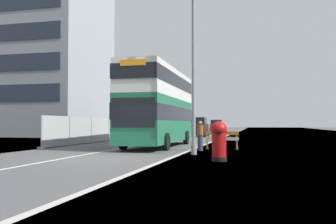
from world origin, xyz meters
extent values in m
cube|color=#4C4C4F|center=(0.00, 0.00, -0.05)|extent=(140.00, 280.00, 0.10)
cube|color=#B2AFA8|center=(2.72, 0.00, 0.00)|extent=(0.24, 196.00, 0.01)
cube|color=silver|center=(-1.78, 0.00, 0.00)|extent=(0.16, 168.00, 0.01)
cube|color=#1E6B47|center=(0.09, 8.72, 1.76)|extent=(2.71, 11.19, 2.81)
cube|color=silver|center=(0.09, 8.72, 3.36)|extent=(2.71, 11.19, 0.40)
cube|color=silver|center=(0.09, 8.72, 4.31)|extent=(2.69, 11.08, 1.49)
cube|color=black|center=(0.09, 8.72, 2.18)|extent=(2.74, 11.30, 0.90)
cube|color=black|center=(0.09, 8.72, 4.31)|extent=(2.73, 11.25, 0.82)
cube|color=black|center=(0.17, 3.13, 2.11)|extent=(2.35, 0.09, 1.55)
cube|color=orange|center=(0.17, 3.13, 4.72)|extent=(1.40, 0.08, 0.32)
cube|color=#1E6B47|center=(0.09, 8.72, 0.53)|extent=(2.74, 11.30, 0.36)
cylinder|color=black|center=(-1.14, 5.25, 0.50)|extent=(0.31, 1.00, 1.00)
cylinder|color=black|center=(1.41, 5.29, 0.50)|extent=(0.31, 1.00, 1.00)
cylinder|color=black|center=(-1.23, 11.77, 0.50)|extent=(0.31, 1.00, 1.00)
cylinder|color=black|center=(1.32, 11.81, 0.50)|extent=(0.31, 1.00, 1.00)
cylinder|color=gray|center=(3.43, 2.84, 3.94)|extent=(0.18, 0.18, 7.87)
cylinder|color=gray|center=(3.43, 2.84, 0.25)|extent=(0.29, 0.29, 0.50)
cylinder|color=black|center=(4.95, 0.01, 0.09)|extent=(0.63, 0.63, 0.18)
cylinder|color=#AD0F0F|center=(4.95, 0.01, 0.74)|extent=(0.58, 0.58, 1.11)
sphere|color=#AD0F0F|center=(4.95, 0.01, 1.29)|extent=(0.65, 0.65, 0.65)
cube|color=black|center=(4.95, -0.29, 1.15)|extent=(0.22, 0.03, 0.07)
cube|color=orange|center=(4.41, 6.87, 0.96)|extent=(1.96, 0.26, 0.20)
cube|color=white|center=(4.41, 6.87, 0.64)|extent=(1.96, 0.26, 0.20)
cube|color=orange|center=(3.53, 6.95, 0.48)|extent=(0.08, 0.08, 0.96)
cube|color=black|center=(3.53, 6.95, 0.04)|extent=(0.18, 0.45, 0.08)
cube|color=orange|center=(5.29, 6.79, 0.48)|extent=(0.08, 0.08, 0.96)
cube|color=black|center=(5.29, 6.79, 0.04)|extent=(0.18, 0.45, 0.08)
cube|color=#A8AAAD|center=(-6.16, 6.38, 1.04)|extent=(0.04, 3.26, 1.97)
cube|color=#A8AAAD|center=(-6.16, 9.78, 1.04)|extent=(0.04, 3.26, 1.97)
cube|color=#A8AAAD|center=(-6.16, 13.18, 1.04)|extent=(0.04, 3.26, 1.97)
cube|color=#A8AAAD|center=(-6.16, 16.58, 1.04)|extent=(0.04, 3.26, 1.97)
cube|color=#A8AAAD|center=(-6.16, 19.98, 1.04)|extent=(0.04, 3.26, 1.97)
cylinder|color=#939699|center=(-6.16, 4.68, 1.04)|extent=(0.06, 0.06, 2.07)
cube|color=gray|center=(-6.16, 4.68, 0.06)|extent=(0.44, 0.20, 0.12)
cylinder|color=#939699|center=(-6.16, 8.08, 1.04)|extent=(0.06, 0.06, 2.07)
cube|color=gray|center=(-6.16, 8.08, 0.06)|extent=(0.44, 0.20, 0.12)
cylinder|color=#939699|center=(-6.16, 11.48, 1.04)|extent=(0.06, 0.06, 2.07)
cube|color=gray|center=(-6.16, 11.48, 0.06)|extent=(0.44, 0.20, 0.12)
cylinder|color=#939699|center=(-6.16, 14.88, 1.04)|extent=(0.06, 0.06, 2.07)
cube|color=gray|center=(-6.16, 14.88, 0.06)|extent=(0.44, 0.20, 0.12)
cylinder|color=#939699|center=(-6.16, 18.28, 1.04)|extent=(0.06, 0.06, 2.07)
cube|color=gray|center=(-6.16, 18.28, 0.06)|extent=(0.44, 0.20, 0.12)
cylinder|color=#939699|center=(-6.16, 21.68, 1.04)|extent=(0.06, 0.06, 2.07)
cube|color=gray|center=(-6.16, 21.68, 0.06)|extent=(0.44, 0.20, 0.12)
cube|color=black|center=(-0.23, 27.63, 0.85)|extent=(1.80, 3.81, 1.34)
cube|color=black|center=(-0.23, 27.63, 1.89)|extent=(1.65, 2.09, 0.74)
cylinder|color=black|center=(0.67, 28.81, 0.30)|extent=(0.20, 0.60, 0.60)
cylinder|color=black|center=(-1.13, 28.81, 0.30)|extent=(0.20, 0.60, 0.60)
cylinder|color=black|center=(0.67, 26.45, 0.30)|extent=(0.20, 0.60, 0.60)
cylinder|color=black|center=(-1.13, 26.45, 0.30)|extent=(0.20, 0.60, 0.60)
cube|color=black|center=(-3.83, 34.34, 0.74)|extent=(1.86, 4.07, 1.11)
cube|color=black|center=(-3.83, 34.34, 1.68)|extent=(1.71, 2.24, 0.77)
cylinder|color=black|center=(-2.90, 35.60, 0.30)|extent=(0.20, 0.60, 0.60)
cylinder|color=black|center=(-4.76, 35.60, 0.30)|extent=(0.20, 0.60, 0.60)
cylinder|color=black|center=(-2.90, 33.07, 0.30)|extent=(0.20, 0.60, 0.60)
cylinder|color=black|center=(-4.76, 33.07, 0.30)|extent=(0.20, 0.60, 0.60)
cube|color=maroon|center=(0.05, 44.21, 0.81)|extent=(1.78, 3.94, 1.26)
cube|color=black|center=(0.05, 44.21, 1.78)|extent=(1.63, 2.17, 0.68)
cylinder|color=black|center=(0.93, 45.43, 0.30)|extent=(0.20, 0.60, 0.60)
cylinder|color=black|center=(-0.84, 45.43, 0.30)|extent=(0.20, 0.60, 0.60)
cylinder|color=black|center=(0.93, 42.99, 0.30)|extent=(0.20, 0.60, 0.60)
cylinder|color=black|center=(-0.84, 42.99, 0.30)|extent=(0.20, 0.60, 0.60)
cylinder|color=#4C3D2D|center=(-10.71, 32.99, 1.97)|extent=(0.35, 0.35, 3.94)
cylinder|color=#4C3D2D|center=(-9.82, 32.96, 4.23)|extent=(1.88, 0.19, 1.36)
cylinder|color=#4C3D2D|center=(-10.80, 33.46, 3.40)|extent=(0.30, 1.05, 1.17)
cylinder|color=#4C3D2D|center=(-11.34, 33.17, 3.72)|extent=(1.40, 0.56, 1.41)
cylinder|color=#4C3D2D|center=(-10.67, 32.44, 3.92)|extent=(0.22, 1.18, 1.17)
cylinder|color=#4C3D2D|center=(-13.30, 51.69, 1.89)|extent=(0.34, 0.34, 3.79)
cylinder|color=#4C3D2D|center=(-12.90, 51.78, 3.40)|extent=(0.90, 0.31, 1.00)
cylinder|color=#4C3D2D|center=(-13.35, 52.26, 2.92)|extent=(0.23, 1.23, 1.11)
cylinder|color=#4C3D2D|center=(-13.74, 51.63, 3.01)|extent=(0.98, 0.24, 1.05)
cylinder|color=#4C3D2D|center=(-13.33, 51.01, 3.23)|extent=(0.19, 1.48, 1.89)
cylinder|color=#2D3342|center=(3.33, 5.57, 0.44)|extent=(0.29, 0.29, 0.88)
cylinder|color=#99471E|center=(3.33, 5.57, 1.17)|extent=(0.34, 0.34, 0.57)
sphere|color=#937056|center=(3.33, 5.57, 1.56)|extent=(0.22, 0.22, 0.22)
camera|label=1|loc=(6.51, -15.18, 1.52)|focal=39.71mm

